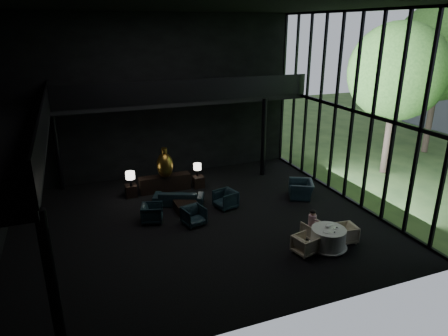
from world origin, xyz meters
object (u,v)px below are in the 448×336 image
object	(u,v)px
table_lamp_left	(130,176)
child	(313,218)
lounge_armchair_east	(225,197)
dining_chair_east	(345,233)
sofa	(179,195)
coffee_table	(186,207)
side_table_right	(198,182)
dining_chair_north	(313,230)
dining_chair_west	(305,244)
window_armchair	(301,186)
bronze_urn	(165,165)
lounge_armchair_west	(152,212)
table_lamp_right	(197,167)
lounge_armchair_south	(194,215)
console	(165,183)
dining_table	(328,240)
side_table_left	(131,191)

from	to	relation	value
table_lamp_left	child	bearing A→B (deg)	-46.89
lounge_armchair_east	dining_chair_east	world-z (taller)	lounge_armchair_east
table_lamp_left	lounge_armchair_east	distance (m)	4.43
sofa	coffee_table	bearing A→B (deg)	120.47
side_table_right	dining_chair_north	bearing A→B (deg)	-68.53
sofa	dining_chair_west	world-z (taller)	sofa
window_armchair	dining_chair_east	xyz separation A→B (m)	(-0.62, -4.02, -0.22)
bronze_urn	table_lamp_left	world-z (taller)	bronze_urn
lounge_armchair_west	dining_chair_east	bearing A→B (deg)	-107.66
bronze_urn	table_lamp_right	distance (m)	1.65
table_lamp_right	lounge_armchair_south	bearing A→B (deg)	-109.89
sofa	coffee_table	world-z (taller)	sofa
dining_chair_east	lounge_armchair_south	bearing A→B (deg)	-118.83
bronze_urn	side_table_right	size ratio (longest dim) A/B	2.53
console	sofa	bearing A→B (deg)	-82.81
table_lamp_right	window_armchair	bearing A→B (deg)	-36.44
console	table_lamp_left	distance (m)	1.75
console	bronze_urn	size ratio (longest dim) A/B	1.71
table_lamp_left	child	world-z (taller)	table_lamp_left
side_table_right	table_lamp_right	xyz separation A→B (m)	(0.00, 0.10, 0.72)
coffee_table	dining_table	xyz separation A→B (m)	(3.79, -4.66, 0.13)
window_armchair	dining_chair_north	bearing A→B (deg)	1.11
bronze_urn	window_armchair	size ratio (longest dim) A/B	1.09
lounge_armchair_south	dining_chair_east	bearing A→B (deg)	-48.36
console	lounge_armchair_south	size ratio (longest dim) A/B	2.79
table_lamp_left	window_armchair	bearing A→B (deg)	-21.03
bronze_urn	sofa	xyz separation A→B (m)	(0.21, -1.48, -0.92)
console	side_table_left	xyz separation A→B (m)	(-1.60, -0.09, -0.10)
table_lamp_left	dining_table	size ratio (longest dim) A/B	0.51
bronze_urn	dining_chair_east	size ratio (longest dim) A/B	2.05
lounge_armchair_south	child	size ratio (longest dim) A/B	1.35
table_lamp_right	child	world-z (taller)	table_lamp_right
lounge_armchair_west	lounge_armchair_east	world-z (taller)	lounge_armchair_east
bronze_urn	table_lamp_left	bearing A→B (deg)	-179.41
lounge_armchair_west	dining_table	xyz separation A→B (m)	(5.32, -4.21, -0.11)
table_lamp_right	dining_chair_east	distance (m)	7.75
window_armchair	table_lamp_right	bearing A→B (deg)	-100.54
window_armchair	dining_table	world-z (taller)	window_armchair
lounge_armchair_west	dining_chair_east	distance (m)	7.38
dining_chair_north	child	size ratio (longest dim) A/B	0.97
side_table_right	lounge_armchair_west	xyz separation A→B (m)	(-2.81, -2.79, 0.16)
window_armchair	lounge_armchair_west	bearing A→B (deg)	-64.46
table_lamp_right	lounge_armchair_east	size ratio (longest dim) A/B	0.65
console	child	bearing A→B (deg)	-57.17
window_armchair	dining_chair_east	bearing A→B (deg)	17.17
console	window_armchair	distance (m)	6.33
table_lamp_left	dining_chair_east	size ratio (longest dim) A/B	1.00
lounge_armchair_south	window_armchair	bearing A→B (deg)	-5.49
window_armchair	dining_chair_west	xyz separation A→B (m)	(-2.39, -4.17, -0.21)
table_lamp_left	side_table_right	xyz separation A→B (m)	(3.20, 0.07, -0.77)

